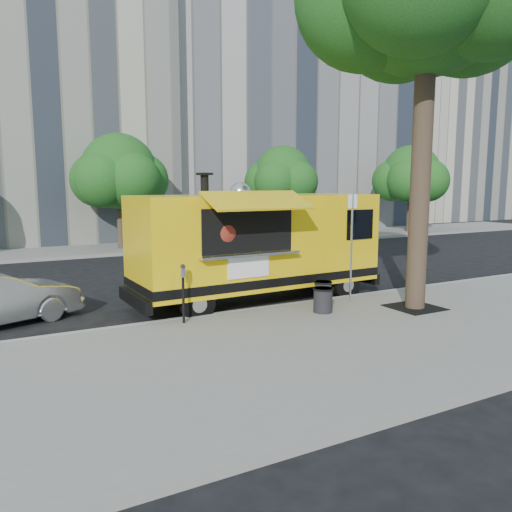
% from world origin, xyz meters
% --- Properties ---
extents(ground, '(120.00, 120.00, 0.00)m').
position_xyz_m(ground, '(0.00, 0.00, 0.00)').
color(ground, black).
rests_on(ground, ground).
extents(sidewalk, '(60.00, 6.00, 0.15)m').
position_xyz_m(sidewalk, '(0.00, -4.00, 0.07)').
color(sidewalk, gray).
rests_on(sidewalk, ground).
extents(curb, '(60.00, 0.14, 0.16)m').
position_xyz_m(curb, '(0.00, -0.93, 0.07)').
color(curb, '#999993').
rests_on(curb, ground).
extents(far_sidewalk, '(60.00, 5.00, 0.15)m').
position_xyz_m(far_sidewalk, '(0.00, 13.50, 0.07)').
color(far_sidewalk, gray).
rests_on(far_sidewalk, ground).
extents(building_mid, '(20.00, 14.00, 20.00)m').
position_xyz_m(building_mid, '(12.00, 23.00, 10.00)').
color(building_mid, '#A49D9A').
rests_on(building_mid, ground).
extents(building_right, '(16.00, 12.00, 16.00)m').
position_xyz_m(building_right, '(30.00, 24.00, 8.00)').
color(building_right, beige).
rests_on(building_right, ground).
extents(tree_well, '(1.20, 1.20, 0.02)m').
position_xyz_m(tree_well, '(2.60, -2.80, 0.15)').
color(tree_well, black).
rests_on(tree_well, sidewalk).
extents(far_tree_b, '(3.60, 3.60, 5.50)m').
position_xyz_m(far_tree_b, '(-1.00, 12.70, 3.83)').
color(far_tree_b, '#33261C').
rests_on(far_tree_b, far_sidewalk).
extents(far_tree_c, '(3.24, 3.24, 5.21)m').
position_xyz_m(far_tree_c, '(8.00, 12.40, 3.72)').
color(far_tree_c, '#33261C').
rests_on(far_tree_c, far_sidewalk).
extents(far_tree_d, '(3.78, 3.78, 5.64)m').
position_xyz_m(far_tree_d, '(18.00, 12.60, 3.89)').
color(far_tree_d, '#33261C').
rests_on(far_tree_d, far_sidewalk).
extents(sign_post, '(0.28, 0.06, 3.00)m').
position_xyz_m(sign_post, '(1.55, -1.55, 1.85)').
color(sign_post, silver).
rests_on(sign_post, sidewalk).
extents(parking_meter, '(0.11, 0.11, 1.33)m').
position_xyz_m(parking_meter, '(-3.00, -1.35, 0.98)').
color(parking_meter, black).
rests_on(parking_meter, sidewalk).
extents(food_truck, '(7.14, 3.45, 3.49)m').
position_xyz_m(food_truck, '(-0.31, 0.17, 1.64)').
color(food_truck, yellow).
rests_on(food_truck, ground).
extents(trash_bin_left, '(0.50, 0.50, 0.60)m').
position_xyz_m(trash_bin_left, '(0.30, -2.06, 0.47)').
color(trash_bin_left, black).
rests_on(trash_bin_left, sidewalk).
extents(trash_bin_right, '(0.48, 0.48, 0.57)m').
position_xyz_m(trash_bin_right, '(0.85, -1.30, 0.46)').
color(trash_bin_right, black).
rests_on(trash_bin_right, sidewalk).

